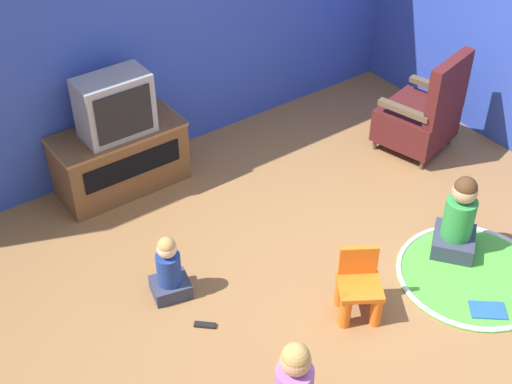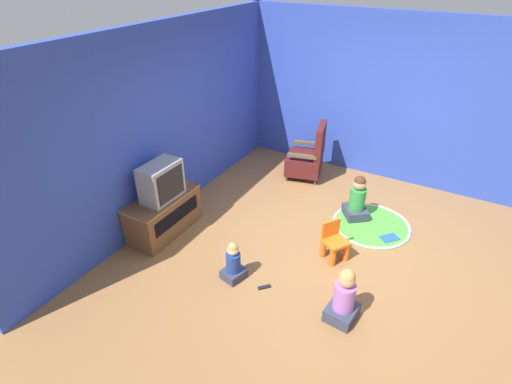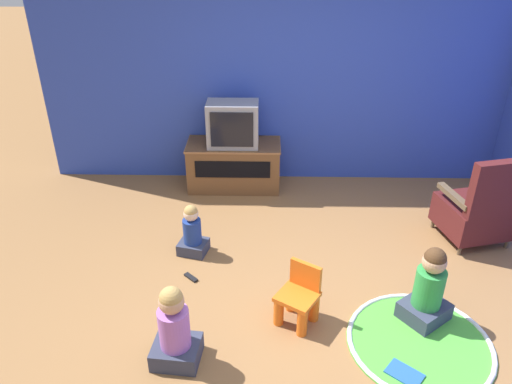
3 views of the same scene
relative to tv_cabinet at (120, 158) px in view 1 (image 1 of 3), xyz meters
name	(u,v)px [view 1 (image 1 of 3)]	position (x,y,z in m)	size (l,w,h in m)	color
ground_plane	(359,290)	(0.79, -2.11, -0.29)	(30.00, 30.00, 0.00)	olive
wall_back	(143,11)	(0.51, 0.32, 1.04)	(5.43, 0.12, 2.66)	#2D47B2
tv_cabinet	(120,158)	(0.00, 0.00, 0.00)	(1.08, 0.50, 0.55)	brown
television	(115,106)	(0.00, -0.04, 0.52)	(0.57, 0.33, 0.51)	#939399
black_armchair	(423,115)	(2.44, -1.08, 0.07)	(0.72, 0.71, 0.97)	brown
yellow_kid_chair	(359,290)	(0.64, -2.24, -0.08)	(0.40, 0.39, 0.50)	orange
play_mat	(472,275)	(1.56, -2.48, -0.28)	(1.10, 1.10, 0.04)	green
child_watching_center	(458,220)	(1.66, -2.20, 0.01)	(0.46, 0.45, 0.68)	#33384C
child_watching_right	(169,270)	(-0.32, -1.34, -0.07)	(0.31, 0.29, 0.52)	#33384C
book	(488,311)	(1.37, -2.78, -0.28)	(0.29, 0.28, 0.02)	#235699
remote_control	(205,325)	(-0.29, -1.74, -0.28)	(0.14, 0.13, 0.02)	black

